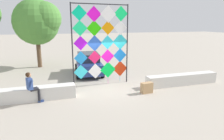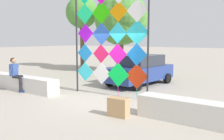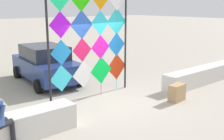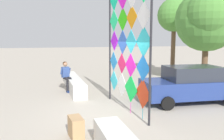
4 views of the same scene
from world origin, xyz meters
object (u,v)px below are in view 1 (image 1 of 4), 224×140
at_px(parked_car, 88,63).
at_px(tree_broadleaf, 39,22).
at_px(seated_vendor, 32,85).
at_px(kite_display_rack, 102,41).
at_px(cardboard_box_large, 147,88).

distance_m(parked_car, tree_broadleaf, 5.53).
relative_size(parked_car, tree_broadleaf, 0.73).
height_order(seated_vendor, parked_car, parked_car).
xyz_separation_m(kite_display_rack, tree_broadleaf, (-3.55, 6.23, 1.11)).
distance_m(kite_display_rack, seated_vendor, 4.50).
relative_size(kite_display_rack, parked_car, 1.19).
bearing_deg(cardboard_box_large, kite_display_rack, 131.44).
xyz_separation_m(seated_vendor, tree_broadleaf, (0.20, 8.04, 2.82)).
xyz_separation_m(seated_vendor, parked_car, (3.47, 4.68, -0.11)).
distance_m(cardboard_box_large, tree_broadleaf, 10.51).
bearing_deg(kite_display_rack, tree_broadleaf, 119.67).
xyz_separation_m(parked_car, tree_broadleaf, (-3.26, 3.36, 2.94)).
relative_size(kite_display_rack, cardboard_box_large, 7.92).
bearing_deg(tree_broadleaf, kite_display_rack, -60.33).
distance_m(seated_vendor, cardboard_box_large, 5.65).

